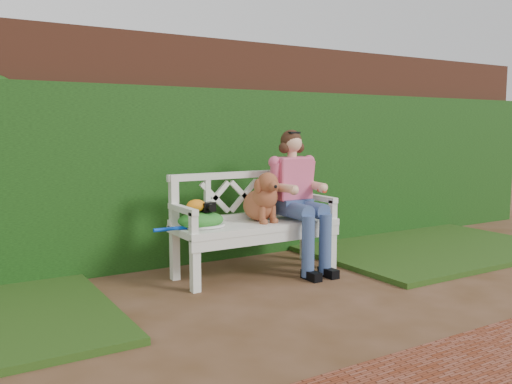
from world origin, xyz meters
TOP-DOWN VIEW (x-y plane):
  - ground at (0.00, 0.00)m, footprint 60.00×60.00m
  - brick_wall at (0.00, 1.90)m, footprint 10.00×0.30m
  - ivy_hedge at (0.00, 1.68)m, footprint 10.00×0.18m
  - grass_right at (2.40, 0.90)m, footprint 2.60×2.00m
  - garden_bench at (0.29, 0.96)m, footprint 1.62×0.70m
  - seated_woman at (0.70, 0.94)m, footprint 0.56×0.72m
  - dog at (0.35, 0.96)m, footprint 0.44×0.50m
  - tennis_racket at (-0.24, 0.96)m, footprint 0.72×0.53m
  - green_bag at (-0.25, 0.96)m, footprint 0.49×0.44m
  - camera_item at (-0.20, 0.94)m, footprint 0.12×0.10m
  - baseball_glove at (-0.29, 0.96)m, footprint 0.20×0.17m

SIDE VIEW (x-z plane):
  - ground at x=0.00m, z-range 0.00..0.00m
  - grass_right at x=2.40m, z-range 0.00..0.05m
  - garden_bench at x=0.29m, z-range 0.00..0.48m
  - tennis_racket at x=-0.24m, z-range 0.48..0.51m
  - green_bag at x=-0.25m, z-range 0.48..0.62m
  - seated_woman at x=0.70m, z-range 0.00..1.23m
  - camera_item at x=-0.20m, z-range 0.62..0.69m
  - baseball_glove at x=-0.29m, z-range 0.62..0.72m
  - dog at x=0.35m, z-range 0.48..0.94m
  - ivy_hedge at x=0.00m, z-range 0.00..1.70m
  - brick_wall at x=0.00m, z-range 0.00..2.20m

